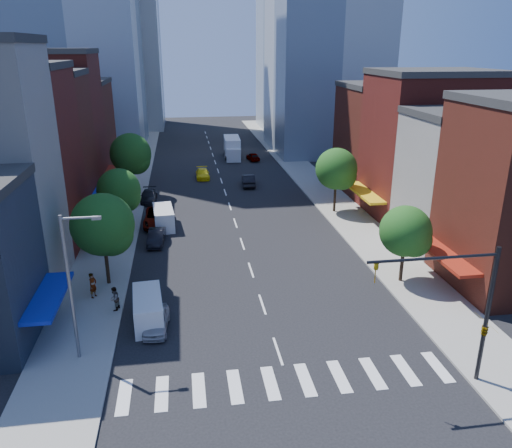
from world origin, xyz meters
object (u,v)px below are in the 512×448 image
(cargo_van_near, at_px, (148,310))
(taxi, at_px, (203,174))
(pedestrian_near, at_px, (93,285))
(pedestrian_far, at_px, (114,299))
(parked_car_second, at_px, (156,237))
(cargo_van_far, at_px, (164,218))
(parked_car_third, at_px, (158,217))
(box_truck, at_px, (232,148))
(parked_car_front, at_px, (156,321))
(traffic_car_oncoming, at_px, (248,180))
(traffic_car_far, at_px, (253,157))
(parked_car_rear, at_px, (149,196))

(cargo_van_near, distance_m, taxi, 39.52)
(pedestrian_near, relative_size, pedestrian_far, 1.11)
(parked_car_second, distance_m, cargo_van_far, 4.62)
(cargo_van_far, bearing_deg, parked_car_third, 118.78)
(cargo_van_far, relative_size, taxi, 1.09)
(cargo_van_near, distance_m, box_truck, 53.63)
(parked_car_front, relative_size, box_truck, 0.46)
(traffic_car_oncoming, relative_size, traffic_car_far, 1.24)
(cargo_van_near, relative_size, pedestrian_near, 2.48)
(parked_car_second, relative_size, traffic_car_far, 1.09)
(taxi, height_order, box_truck, box_truck)
(pedestrian_far, bearing_deg, pedestrian_near, -121.77)
(parked_car_second, xyz_separation_m, cargo_van_near, (0.01, -14.59, 0.30))
(cargo_van_near, xyz_separation_m, pedestrian_far, (-2.43, 1.87, 0.04))
(parked_car_third, bearing_deg, cargo_van_near, -88.54)
(parked_car_front, xyz_separation_m, traffic_car_far, (13.77, 50.68, -0.01))
(parked_car_rear, bearing_deg, parked_car_second, -83.92)
(taxi, bearing_deg, parked_car_third, -106.52)
(parked_car_third, relative_size, cargo_van_near, 1.23)
(parked_car_front, xyz_separation_m, box_truck, (10.64, 53.42, 0.92))
(traffic_car_oncoming, bearing_deg, parked_car_third, 54.95)
(parked_car_front, distance_m, pedestrian_far, 4.15)
(parked_car_third, bearing_deg, taxi, 74.73)
(traffic_car_far, bearing_deg, parked_car_front, 66.95)
(pedestrian_near, height_order, pedestrian_far, pedestrian_near)
(traffic_car_far, relative_size, box_truck, 0.45)
(box_truck, xyz_separation_m, pedestrian_far, (-13.64, -50.57, -0.56))
(parked_car_second, bearing_deg, traffic_car_far, 71.77)
(taxi, distance_m, box_truck, 14.49)
(parked_car_front, relative_size, cargo_van_near, 0.81)
(cargo_van_far, relative_size, box_truck, 0.59)
(cargo_van_far, xyz_separation_m, pedestrian_far, (-3.01, -17.29, 0.00))
(parked_car_second, height_order, pedestrian_far, pedestrian_far)
(pedestrian_far, bearing_deg, cargo_van_far, -170.65)
(parked_car_front, distance_m, parked_car_second, 15.58)
(parked_car_third, xyz_separation_m, cargo_van_far, (0.65, -0.97, 0.20))
(traffic_car_far, height_order, box_truck, box_truck)
(box_truck, relative_size, pedestrian_far, 4.82)
(cargo_van_near, bearing_deg, pedestrian_near, 130.92)
(taxi, bearing_deg, pedestrian_near, -105.58)
(parked_car_third, distance_m, taxi, 19.82)
(traffic_car_oncoming, bearing_deg, pedestrian_far, 71.10)
(traffic_car_far, bearing_deg, pedestrian_far, 62.83)
(parked_car_second, height_order, box_truck, box_truck)
(box_truck, bearing_deg, pedestrian_far, -102.36)
(parked_car_front, bearing_deg, taxi, 87.09)
(parked_car_second, xyz_separation_m, traffic_car_far, (14.35, 35.11, -0.03))
(traffic_car_far, bearing_deg, taxi, 42.47)
(cargo_van_far, distance_m, traffic_car_oncoming, 18.54)
(cargo_van_near, relative_size, cargo_van_far, 0.96)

